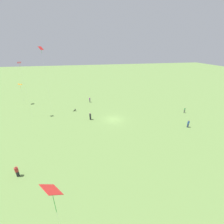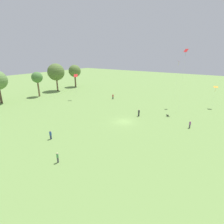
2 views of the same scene
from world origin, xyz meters
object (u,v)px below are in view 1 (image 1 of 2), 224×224
(person_0, at_px, (90,100))
(dog_0, at_px, (75,110))
(person_2, at_px, (188,124))
(person_1, at_px, (185,110))
(kite_2, at_px, (20,85))
(kite_1, at_px, (52,192))
(kite_3, at_px, (20,66))
(person_4, at_px, (90,116))
(kite_0, at_px, (41,51))
(person_3, at_px, (17,171))

(person_0, bearing_deg, dog_0, 56.44)
(person_2, bearing_deg, person_1, 0.34)
(person_0, xyz_separation_m, kite_2, (20.71, -2.41, 5.47))
(kite_1, xyz_separation_m, kite_3, (11.18, -31.83, 4.64))
(person_4, distance_m, kite_2, 25.78)
(person_1, bearing_deg, kite_3, 156.83)
(person_1, xyz_separation_m, kite_0, (36.53, -8.63, 15.12))
(person_4, xyz_separation_m, kite_2, (20.00, -15.36, 5.38))
(person_2, relative_size, kite_0, 0.10)
(kite_3, bearing_deg, person_2, 178.93)
(person_0, height_order, person_2, person_2)
(kite_0, bearing_deg, dog_0, -25.86)
(kite_2, bearing_deg, kite_1, -129.38)
(person_1, bearing_deg, kite_1, -154.12)
(person_0, bearing_deg, person_1, 153.24)
(person_4, bearing_deg, kite_3, -22.97)
(person_2, xyz_separation_m, kite_3, (36.83, -13.38, 12.09))
(person_1, height_order, person_2, person_2)
(person_1, height_order, kite_3, kite_3)
(kite_1, relative_size, kite_3, 0.64)
(kite_0, xyz_separation_m, dog_0, (-6.56, 1.17, -15.61))
(person_2, xyz_separation_m, kite_0, (32.20, -16.02, 15.12))
(person_2, relative_size, kite_2, 0.27)
(person_2, height_order, kite_2, kite_2)
(person_2, distance_m, kite_0, 39.01)
(person_3, distance_m, kite_3, 24.56)
(kite_1, xyz_separation_m, dog_0, (-0.01, -33.29, -7.93))
(person_2, relative_size, person_3, 0.98)
(kite_0, relative_size, kite_1, 1.91)
(person_2, bearing_deg, kite_3, 100.80)
(person_4, distance_m, kite_1, 28.10)
(kite_3, relative_size, dog_0, 19.86)
(person_4, bearing_deg, person_0, -97.79)
(person_0, height_order, person_1, person_1)
(person_3, relative_size, kite_2, 0.27)
(kite_0, bearing_deg, kite_1, -94.95)
(person_4, height_order, dog_0, person_4)
(person_0, height_order, dog_0, person_0)
(kite_1, distance_m, dog_0, 34.23)
(dog_0, bearing_deg, person_0, -131.40)
(person_3, height_order, kite_1, kite_1)
(person_2, bearing_deg, person_4, 99.67)
(person_3, bearing_deg, person_1, -75.52)
(person_0, height_order, kite_3, kite_3)
(person_0, relative_size, kite_2, 0.26)
(person_1, distance_m, person_3, 40.44)
(kite_1, height_order, dog_0, kite_1)
(kite_3, bearing_deg, person_0, -134.46)
(person_1, bearing_deg, person_0, 136.30)
(person_1, bearing_deg, dog_0, 151.15)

